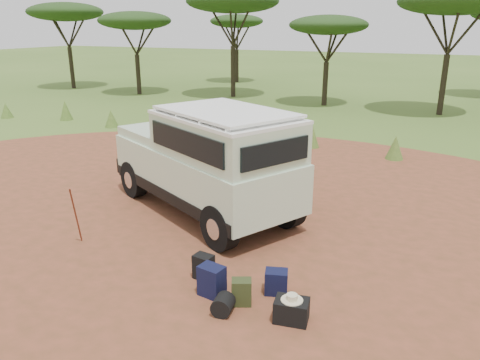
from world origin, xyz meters
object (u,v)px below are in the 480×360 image
at_px(safari_vehicle, 208,163).
at_px(duffel_navy, 276,282).
at_px(walking_staff, 76,216).
at_px(backpack_navy, 212,281).
at_px(hard_case, 291,311).
at_px(backpack_black, 204,267).
at_px(backpack_olive, 242,292).

xyz_separation_m(safari_vehicle, duffel_navy, (2.73, -2.69, -1.04)).
xyz_separation_m(walking_staff, backpack_navy, (3.37, -0.53, -0.38)).
height_order(safari_vehicle, duffel_navy, safari_vehicle).
distance_m(walking_staff, hard_case, 4.87).
height_order(backpack_navy, duffel_navy, backpack_navy).
bearing_deg(backpack_black, hard_case, -9.20).
xyz_separation_m(backpack_black, backpack_olive, (0.95, -0.46, -0.01)).
distance_m(walking_staff, duffel_navy, 4.34).
xyz_separation_m(backpack_black, hard_case, (1.82, -0.55, -0.05)).
bearing_deg(backpack_black, duffel_navy, 11.23).
height_order(backpack_olive, duffel_navy, backpack_olive).
height_order(safari_vehicle, hard_case, safari_vehicle).
bearing_deg(walking_staff, duffel_navy, -27.30).
distance_m(walking_staff, backpack_black, 3.01).
distance_m(safari_vehicle, walking_staff, 3.16).
height_order(walking_staff, backpack_navy, walking_staff).
relative_size(safari_vehicle, backpack_navy, 10.43).
relative_size(backpack_black, backpack_olive, 1.04).
bearing_deg(hard_case, backpack_black, 154.62).
bearing_deg(backpack_navy, backpack_black, 142.70).
xyz_separation_m(safari_vehicle, backpack_black, (1.38, -2.77, -1.02)).
distance_m(safari_vehicle, hard_case, 4.74).
bearing_deg(hard_case, walking_staff, 163.59).
height_order(backpack_black, duffel_navy, backpack_black).
relative_size(backpack_navy, backpack_olive, 1.22).
bearing_deg(backpack_black, safari_vehicle, 124.17).
distance_m(walking_staff, backpack_navy, 3.43).
height_order(backpack_black, backpack_olive, backpack_black).
xyz_separation_m(duffel_navy, hard_case, (0.48, -0.64, -0.03)).
xyz_separation_m(safari_vehicle, walking_staff, (-1.60, -2.66, -0.60)).
bearing_deg(backpack_olive, backpack_navy, 152.32).
bearing_deg(walking_staff, backpack_olive, -35.17).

